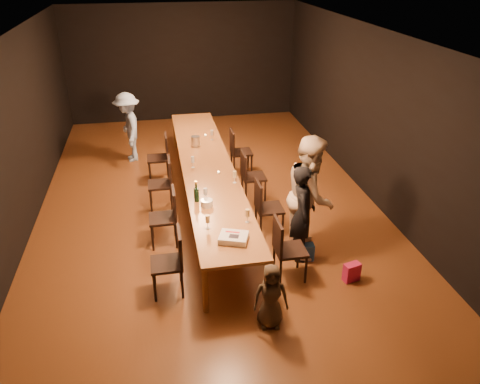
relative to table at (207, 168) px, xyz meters
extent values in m
plane|color=#4E3113|center=(0.00, 0.00, -0.70)|extent=(10.00, 10.00, 0.00)
cube|color=black|center=(0.00, 5.00, 0.80)|extent=(6.00, 0.04, 3.00)
cube|color=black|center=(0.00, -5.00, 0.80)|extent=(6.00, 0.04, 3.00)
cube|color=black|center=(-3.00, 0.00, 0.80)|extent=(0.04, 10.00, 3.00)
cube|color=black|center=(3.00, 0.00, 0.80)|extent=(0.04, 10.00, 3.00)
cube|color=silver|center=(0.00, 0.00, 2.30)|extent=(6.00, 10.00, 0.04)
cube|color=brown|center=(0.00, 0.00, 0.02)|extent=(0.90, 6.00, 0.05)
cylinder|color=brown|center=(-0.40, -2.90, -0.35)|extent=(0.08, 0.08, 0.70)
cylinder|color=brown|center=(0.40, -2.90, -0.35)|extent=(0.08, 0.08, 0.70)
cylinder|color=brown|center=(-0.40, 2.90, -0.35)|extent=(0.08, 0.08, 0.70)
cylinder|color=brown|center=(0.40, 2.90, -0.35)|extent=(0.08, 0.08, 0.70)
imported|color=black|center=(1.15, -1.94, 0.04)|extent=(0.48, 0.61, 1.49)
imported|color=beige|center=(1.32, -1.75, 0.22)|extent=(0.98, 1.09, 1.85)
imported|color=#93B4E3|center=(-1.41, 2.31, 0.05)|extent=(0.71, 1.05, 1.50)
imported|color=#403324|center=(0.35, -3.28, -0.27)|extent=(0.46, 0.33, 0.87)
cube|color=#CA1E58|center=(1.68, -2.64, -0.57)|extent=(0.25, 0.18, 0.27)
cube|color=#295FB2|center=(1.22, -2.05, -0.57)|extent=(0.22, 0.16, 0.26)
cube|color=white|center=(0.04, -2.47, 0.09)|extent=(0.44, 0.40, 0.08)
cube|color=black|center=(0.04, -2.50, 0.13)|extent=(0.15, 0.13, 0.00)
cube|color=red|center=(0.04, -2.39, 0.13)|extent=(0.19, 0.09, 0.00)
cylinder|color=white|center=(-0.19, -1.48, 0.10)|extent=(0.20, 0.20, 0.10)
cylinder|color=silver|center=(-0.10, 0.97, 0.15)|extent=(0.20, 0.20, 0.19)
cylinder|color=#B2B7B2|center=(0.15, -2.36, 0.06)|extent=(0.05, 0.05, 0.03)
cylinder|color=#B2B7B2|center=(0.15, -0.37, 0.06)|extent=(0.05, 0.05, 0.03)
cylinder|color=#B2B7B2|center=(0.15, 1.47, 0.06)|extent=(0.05, 0.05, 0.03)
camera|label=1|loc=(-0.84, -7.55, 3.43)|focal=35.00mm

